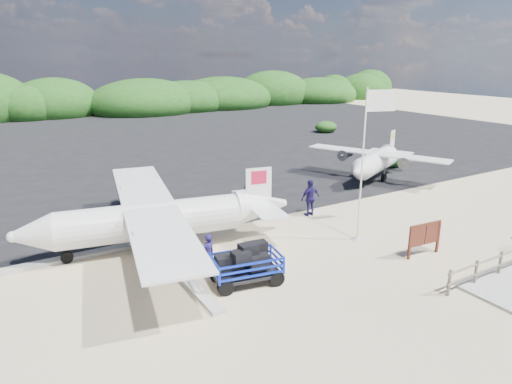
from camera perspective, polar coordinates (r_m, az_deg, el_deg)
ground at (r=19.05m, az=5.01°, el=-8.69°), size 160.00×160.00×0.00m
asphalt_apron at (r=45.77m, az=-17.59°, el=5.70°), size 90.00×50.00×0.04m
lagoon at (r=17.44m, az=-23.74°, el=-12.72°), size 9.00×7.00×0.40m
vegetation_band at (r=70.09m, az=-22.58°, el=8.81°), size 124.00×8.00×4.40m
fence at (r=20.20m, az=28.00°, el=-9.19°), size 6.40×2.00×1.10m
baggage_cart at (r=17.32m, az=-1.19°, el=-11.38°), size 2.97×2.02×1.37m
flagpole at (r=21.65m, az=12.52°, el=-5.82°), size 1.48×0.95×6.88m
signboard at (r=20.77m, az=20.09°, el=-7.48°), size 1.83×0.31×1.50m
crew_a at (r=17.79m, az=-6.00°, el=-7.72°), size 0.68×0.54×1.64m
crew_b at (r=23.51m, az=-1.16°, el=-1.23°), size 0.97×0.80×1.81m
crew_c at (r=24.07m, az=6.80°, el=-0.74°), size 1.15×0.48×1.95m
aircraft_large at (r=50.38m, az=4.73°, el=7.38°), size 16.44×16.44×4.21m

